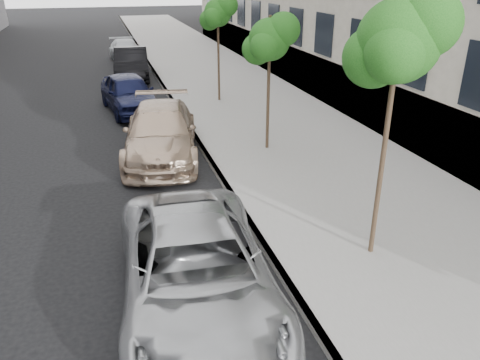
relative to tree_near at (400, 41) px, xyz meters
name	(u,v)px	position (x,y,z in m)	size (l,w,h in m)	color
ground	(244,336)	(-3.23, -1.50, -4.36)	(160.00, 160.00, 0.00)	black
sidewalk	(200,64)	(1.07, 22.50, -4.29)	(6.40, 72.00, 0.14)	gray
curb	(151,66)	(-2.05, 22.50, -4.29)	(0.15, 72.00, 0.14)	#9E9B93
tree_near	(400,41)	(0.00, 0.00, 0.00)	(1.78, 1.58, 5.10)	#38281C
tree_mid	(270,40)	(0.00, 6.50, -0.79)	(1.63, 1.43, 4.24)	#38281C
tree_far	(218,13)	(0.00, 13.00, -0.51)	(1.55, 1.35, 4.47)	#38281C
minivan	(196,271)	(-3.80, -0.56, -3.59)	(2.53, 5.49, 1.53)	#9FA1A4
suv	(161,132)	(-3.39, 7.08, -3.57)	(2.21, 5.44, 1.58)	tan
sedan_blue	(129,93)	(-3.99, 12.70, -3.58)	(1.85, 4.59, 1.56)	black
sedan_black	(131,64)	(-3.38, 19.31, -3.53)	(1.75, 5.01, 1.65)	black
sedan_rear	(126,51)	(-3.33, 24.79, -3.67)	(1.93, 4.75, 1.38)	#A3A7AB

